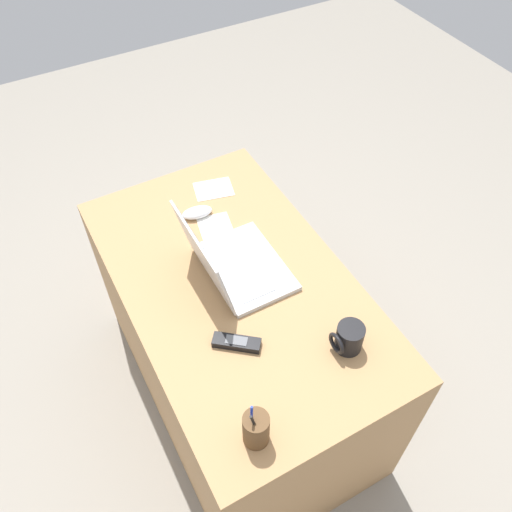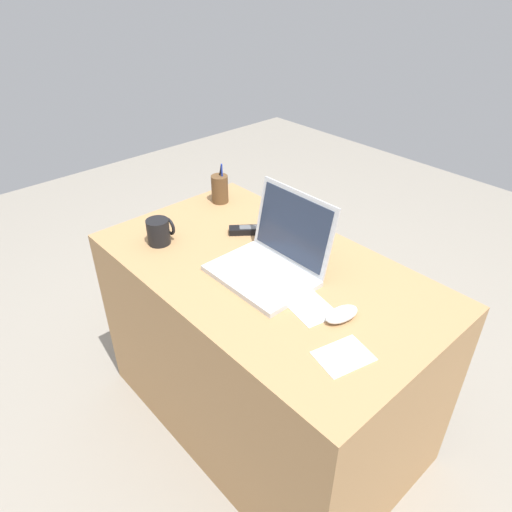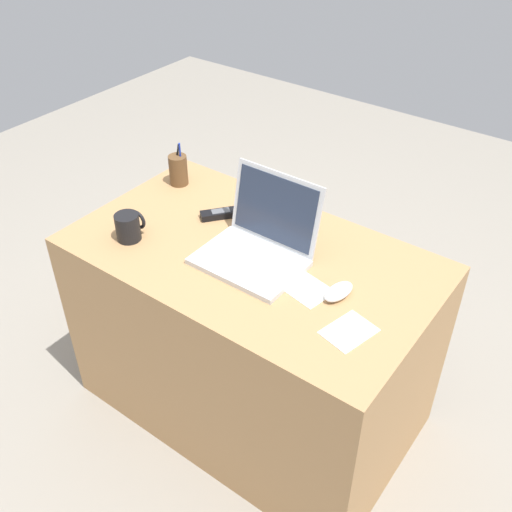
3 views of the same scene
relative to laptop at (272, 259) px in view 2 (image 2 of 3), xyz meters
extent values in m
plane|color=gray|center=(-0.03, 0.01, -0.81)|extent=(6.00, 6.00, 0.00)
cube|color=tan|center=(-0.03, 0.01, -0.43)|extent=(1.22, 0.71, 0.76)
cube|color=silver|center=(0.00, -0.05, -0.04)|extent=(0.34, 0.23, 0.02)
cube|color=silver|center=(0.00, -0.03, -0.03)|extent=(0.28, 0.12, 0.00)
cube|color=silver|center=(0.00, -0.12, -0.03)|extent=(0.09, 0.05, 0.00)
cube|color=silver|center=(0.00, 0.10, 0.08)|extent=(0.33, 0.06, 0.24)
cube|color=#283347|center=(0.00, 0.09, 0.09)|extent=(0.30, 0.05, 0.21)
ellipsoid|color=white|center=(0.31, -0.01, -0.04)|extent=(0.07, 0.12, 0.03)
cylinder|color=black|center=(-0.41, -0.18, -0.01)|extent=(0.08, 0.08, 0.09)
torus|color=black|center=(-0.41, -0.13, 0.00)|extent=(0.07, 0.01, 0.07)
cube|color=black|center=(-0.25, 0.11, -0.04)|extent=(0.12, 0.14, 0.02)
cube|color=#595B60|center=(-0.25, 0.11, -0.03)|extent=(0.06, 0.07, 0.00)
cylinder|color=brown|center=(-0.53, 0.20, 0.01)|extent=(0.07, 0.07, 0.12)
cylinder|color=#1933B2|center=(-0.52, 0.21, 0.04)|extent=(0.01, 0.01, 0.15)
cylinder|color=black|center=(-0.54, 0.20, 0.04)|extent=(0.02, 0.03, 0.14)
cube|color=white|center=(0.22, -0.04, -0.05)|extent=(0.16, 0.14, 0.00)
cube|color=white|center=(0.41, -0.13, -0.05)|extent=(0.14, 0.17, 0.00)
camera|label=1|loc=(-1.01, 0.47, 1.33)|focal=37.35mm
camera|label=2|loc=(0.91, -0.90, 0.85)|focal=32.85mm
camera|label=3|loc=(0.91, -1.24, 1.12)|focal=41.72mm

